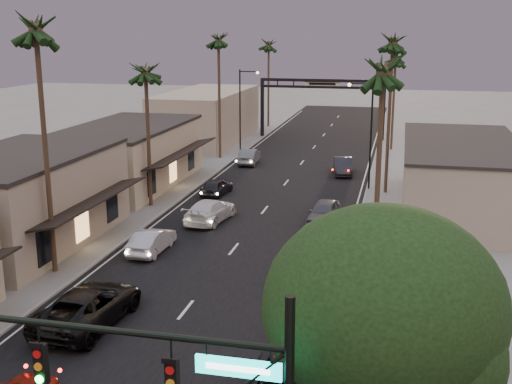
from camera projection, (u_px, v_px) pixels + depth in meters
The scene contains 27 objects.
ground at pixel (273, 200), 50.54m from camera, with size 200.00×200.00×0.00m, color slate.
road at pixel (284, 185), 55.27m from camera, with size 14.00×120.00×0.02m, color black.
sidewalk_left at pixel (203, 164), 63.92m from camera, with size 5.00×92.00×0.12m, color slate.
sidewalk_right at pixel (398, 173), 59.82m from camera, with size 5.00×92.00×0.12m, color slate.
storefront_mid at pixel (21, 202), 39.45m from camera, with size 8.00×14.00×5.50m, color gray.
storefront_far at pixel (128, 157), 54.63m from camera, with size 8.00×16.00×5.00m, color tan.
storefront_dist at pixel (207, 117), 76.24m from camera, with size 8.00×20.00×6.00m, color gray.
building_right at pixel (460, 178), 46.90m from camera, with size 8.00×18.00×5.00m, color gray.
corner_tree at pixel (385, 316), 16.27m from camera, with size 6.20×6.20×8.80m.
arch at pixel (322, 94), 77.53m from camera, with size 15.20×0.40×7.27m.
streetlight_right at pixel (368, 127), 52.46m from camera, with size 2.13×0.30×9.00m.
streetlight_left at pixel (243, 105), 67.74m from camera, with size 2.13×0.30×9.00m.
palm_lb at pixel (35, 22), 32.10m from camera, with size 3.20×3.20×15.20m.
palm_lc at pixel (145, 66), 46.05m from camera, with size 3.20×3.20×12.20m.
palm_ld at pixel (218, 36), 63.52m from camera, with size 3.20×3.20×14.20m.
palm_ra at pixel (383, 64), 30.75m from camera, with size 3.20×3.20×13.20m.
palm_rb at pixel (393, 38), 49.41m from camera, with size 3.20×3.20×14.20m.
palm_rc at pixel (396, 54), 68.79m from camera, with size 3.20×3.20×12.20m.
palm_far at pixel (269, 42), 85.43m from camera, with size 3.20×3.20×13.20m.
oncoming_pickup at pixel (89, 306), 29.05m from camera, with size 2.90×6.30×1.75m, color black.
oncoming_silver at pixel (152, 241), 38.52m from camera, with size 1.52×4.36×1.43m, color #A7A8AD.
oncoming_white at pixel (210, 211), 44.70m from camera, with size 2.20×5.41×1.57m, color silver.
oncoming_dgrey at pixel (216, 187), 51.95m from camera, with size 1.60×3.99×1.36m, color black.
oncoming_grey_far at pixel (249, 156), 63.91m from camera, with size 1.61×4.61×1.52m, color #56575C.
curbside_black at pixel (312, 271), 33.32m from camera, with size 2.32×5.71×1.66m, color black.
curbside_grey at pixel (324, 212), 44.29m from camera, with size 1.86×4.63×1.58m, color #444448.
curbside_far at pixel (343, 166), 59.38m from camera, with size 1.63×4.66×1.54m, color black.
Camera 1 is at (9.61, -7.90, 13.04)m, focal length 45.00 mm.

